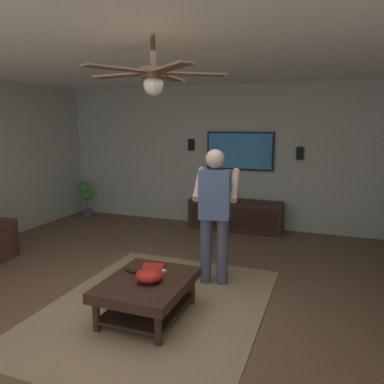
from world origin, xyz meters
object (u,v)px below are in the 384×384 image
(ceiling_fan, at_px, (154,76))
(book, at_px, (153,267))
(coffee_table, at_px, (147,289))
(remote_black, at_px, (130,271))
(tv, at_px, (240,151))
(remote_white, at_px, (161,270))
(remote_grey, at_px, (144,279))
(potted_plant_short, at_px, (85,193))
(wall_speaker_right, at_px, (191,145))
(wall_speaker_left, at_px, (300,153))
(person_standing, at_px, (215,209))
(bowl, at_px, (149,275))
(vase_round, at_px, (225,194))
(media_console, at_px, (235,215))

(ceiling_fan, bearing_deg, book, 29.76)
(coffee_table, height_order, remote_black, remote_black)
(tv, xyz_separation_m, remote_black, (-3.53, 0.31, -1.02))
(remote_white, bearing_deg, coffee_table, 110.85)
(remote_grey, bearing_deg, tv, 54.40)
(potted_plant_short, distance_m, wall_speaker_right, 2.44)
(wall_speaker_left, distance_m, wall_speaker_right, 2.03)
(book, bearing_deg, ceiling_fan, 103.84)
(person_standing, distance_m, remote_black, 1.23)
(tv, xyz_separation_m, wall_speaker_right, (0.01, 0.96, 0.09))
(potted_plant_short, relative_size, wall_speaker_left, 3.47)
(coffee_table, xyz_separation_m, remote_black, (0.10, 0.25, 0.12))
(bowl, xyz_separation_m, ceiling_fan, (-0.28, -0.23, 1.84))
(remote_black, xyz_separation_m, ceiling_fan, (-0.42, -0.52, 1.89))
(vase_round, bearing_deg, wall_speaker_left, -77.39)
(book, bearing_deg, potted_plant_short, -60.16)
(bowl, relative_size, wall_speaker_right, 1.25)
(media_console, relative_size, book, 7.73)
(wall_speaker_right, bearing_deg, vase_round, -109.93)
(media_console, distance_m, ceiling_fan, 4.23)
(remote_black, height_order, wall_speaker_right, wall_speaker_right)
(tv, xyz_separation_m, wall_speaker_left, (0.01, -1.07, -0.02))
(media_console, height_order, remote_black, media_console)
(bowl, distance_m, remote_grey, 0.08)
(tv, xyz_separation_m, vase_round, (-0.27, 0.19, -0.78))
(book, bearing_deg, remote_grey, 82.55)
(remote_grey, bearing_deg, person_standing, 34.81)
(wall_speaker_left, bearing_deg, person_standing, 164.09)
(wall_speaker_left, bearing_deg, vase_round, 102.61)
(wall_speaker_left, bearing_deg, remote_white, 162.13)
(wall_speaker_left, bearing_deg, media_console, 103.36)
(media_console, relative_size, remote_grey, 11.33)
(coffee_table, bearing_deg, wall_speaker_left, -17.28)
(potted_plant_short, xyz_separation_m, book, (-2.92, -3.00, -0.11))
(remote_grey, distance_m, wall_speaker_right, 3.95)
(remote_grey, bearing_deg, wall_speaker_left, 38.33)
(person_standing, distance_m, remote_grey, 1.25)
(media_console, distance_m, vase_round, 0.43)
(potted_plant_short, height_order, remote_grey, potted_plant_short)
(book, bearing_deg, wall_speaker_right, -92.10)
(media_console, xyz_separation_m, remote_grey, (-3.43, 0.08, 0.14))
(potted_plant_short, relative_size, vase_round, 3.47)
(tv, height_order, person_standing, tv)
(wall_speaker_left, distance_m, ceiling_fan, 4.15)
(remote_white, bearing_deg, vase_round, -57.39)
(media_console, xyz_separation_m, wall_speaker_right, (0.25, 0.96, 1.26))
(vase_round, bearing_deg, remote_white, -177.07)
(potted_plant_short, xyz_separation_m, ceiling_fan, (-3.51, -3.34, 1.78))
(potted_plant_short, bearing_deg, wall_speaker_left, -83.90)
(potted_plant_short, height_order, bowl, potted_plant_short)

